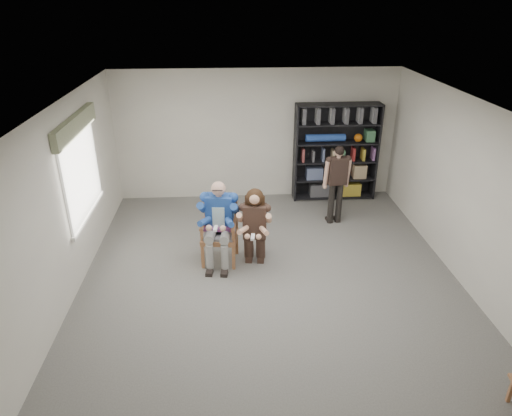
{
  "coord_description": "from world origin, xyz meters",
  "views": [
    {
      "loc": [
        -0.63,
        -5.98,
        4.18
      ],
      "look_at": [
        -0.2,
        0.6,
        1.05
      ],
      "focal_mm": 32.0,
      "sensor_mm": 36.0,
      "label": 1
    }
  ],
  "objects_px": {
    "kneeling_woman": "(255,228)",
    "bookshelf": "(336,152)",
    "armchair": "(220,232)",
    "standing_man": "(337,185)",
    "seated_man": "(219,223)"
  },
  "relations": [
    {
      "from": "standing_man",
      "to": "armchair",
      "type": "bearing_deg",
      "value": -157.8
    },
    {
      "from": "bookshelf",
      "to": "standing_man",
      "type": "relative_size",
      "value": 1.32
    },
    {
      "from": "kneeling_woman",
      "to": "standing_man",
      "type": "height_order",
      "value": "standing_man"
    },
    {
      "from": "seated_man",
      "to": "kneeling_woman",
      "type": "relative_size",
      "value": 1.09
    },
    {
      "from": "armchair",
      "to": "kneeling_woman",
      "type": "bearing_deg",
      "value": -4.15
    },
    {
      "from": "bookshelf",
      "to": "standing_man",
      "type": "bearing_deg",
      "value": -101.18
    },
    {
      "from": "seated_man",
      "to": "bookshelf",
      "type": "distance_m",
      "value": 3.57
    },
    {
      "from": "seated_man",
      "to": "bookshelf",
      "type": "bearing_deg",
      "value": 52.88
    },
    {
      "from": "seated_man",
      "to": "standing_man",
      "type": "height_order",
      "value": "standing_man"
    },
    {
      "from": "armchair",
      "to": "kneeling_woman",
      "type": "relative_size",
      "value": 0.84
    },
    {
      "from": "kneeling_woman",
      "to": "standing_man",
      "type": "xyz_separation_m",
      "value": [
        1.68,
        1.43,
        0.13
      ]
    },
    {
      "from": "kneeling_woman",
      "to": "bookshelf",
      "type": "xyz_separation_m",
      "value": [
        1.92,
        2.65,
        0.39
      ]
    },
    {
      "from": "kneeling_woman",
      "to": "bookshelf",
      "type": "bearing_deg",
      "value": 61.61
    },
    {
      "from": "kneeling_woman",
      "to": "armchair",
      "type": "bearing_deg",
      "value": 175.85
    },
    {
      "from": "kneeling_woman",
      "to": "seated_man",
      "type": "bearing_deg",
      "value": 175.85
    }
  ]
}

